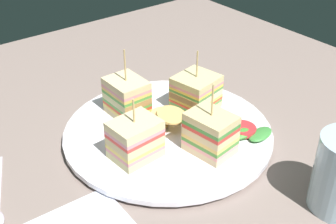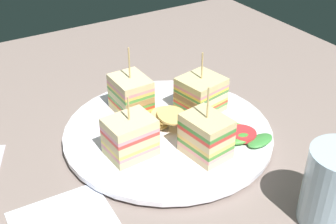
% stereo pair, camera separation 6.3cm
% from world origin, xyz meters
% --- Properties ---
extents(ground_plane, '(0.94, 0.95, 0.02)m').
position_xyz_m(ground_plane, '(0.00, 0.00, -0.01)').
color(ground_plane, gray).
extents(plate, '(0.30, 0.30, 0.01)m').
position_xyz_m(plate, '(0.00, 0.00, 0.01)').
color(plate, white).
rests_on(plate, ground_plane).
extents(sandwich_wedge_0, '(0.05, 0.07, 0.10)m').
position_xyz_m(sandwich_wedge_0, '(0.01, -0.07, 0.04)').
color(sandwich_wedge_0, beige).
rests_on(sandwich_wedge_0, plate).
extents(sandwich_wedge_1, '(0.07, 0.07, 0.10)m').
position_xyz_m(sandwich_wedge_1, '(0.07, 0.02, 0.04)').
color(sandwich_wedge_1, '#D2C47F').
rests_on(sandwich_wedge_1, plate).
extents(sandwich_wedge_2, '(0.05, 0.06, 0.11)m').
position_xyz_m(sandwich_wedge_2, '(-0.02, 0.07, 0.04)').
color(sandwich_wedge_2, '#DBC28A').
rests_on(sandwich_wedge_2, plate).
extents(sandwich_wedge_3, '(0.06, 0.05, 0.09)m').
position_xyz_m(sandwich_wedge_3, '(-0.07, -0.02, 0.04)').
color(sandwich_wedge_3, '#D1C688').
rests_on(sandwich_wedge_3, plate).
extents(chip_pile, '(0.07, 0.07, 0.03)m').
position_xyz_m(chip_pile, '(-0.00, 0.01, 0.03)').
color(chip_pile, '#EAC36D').
rests_on(chip_pile, plate).
extents(salad_garnish, '(0.07, 0.07, 0.01)m').
position_xyz_m(salad_garnish, '(0.08, -0.08, 0.02)').
color(salad_garnish, '#429134').
rests_on(salad_garnish, plate).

